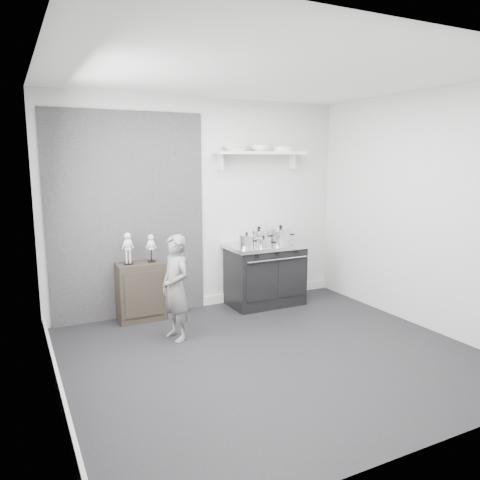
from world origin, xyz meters
TOP-DOWN VIEW (x-y plane):
  - ground at (0.00, 0.00)m, footprint 4.00×4.00m
  - room_shell at (-0.09, 0.15)m, footprint 4.02×3.62m
  - wall_shelf at (0.80, 1.68)m, footprint 1.30×0.26m
  - stove at (0.78, 1.48)m, footprint 1.03×0.64m
  - side_cabinet at (-0.89, 1.61)m, footprint 0.55×0.32m
  - child at (-0.70, 0.83)m, footprint 0.36×0.47m
  - pot_front_left at (0.45, 1.39)m, footprint 0.29×0.20m
  - pot_back_left at (0.75, 1.61)m, footprint 0.36×0.27m
  - pot_back_right at (1.06, 1.56)m, footprint 0.36×0.27m
  - pot_front_center at (0.65, 1.30)m, footprint 0.29×0.20m
  - skeleton_full at (-1.02, 1.61)m, footprint 0.12×0.08m
  - skeleton_torso at (-0.74, 1.61)m, footprint 0.11×0.07m
  - bowl_large at (0.43, 1.67)m, footprint 0.31×0.31m
  - bowl_small at (0.78, 1.67)m, footprint 0.24×0.24m
  - plate_stack at (1.14, 1.67)m, footprint 0.25×0.25m

SIDE VIEW (x-z plane):
  - ground at x=0.00m, z-range 0.00..0.00m
  - side_cabinet at x=-0.89m, z-range 0.00..0.71m
  - stove at x=0.78m, z-range 0.00..0.83m
  - child at x=-0.70m, z-range 0.00..1.15m
  - pot_front_center at x=0.65m, z-range 0.81..0.96m
  - skeleton_torso at x=-0.74m, z-range 0.71..1.10m
  - pot_front_left at x=0.45m, z-range 0.81..1.00m
  - pot_back_left at x=0.75m, z-range 0.80..1.02m
  - pot_back_right at x=1.06m, z-range 0.80..1.03m
  - skeleton_full at x=-1.02m, z-range 0.71..1.15m
  - room_shell at x=-0.09m, z-range 0.28..2.99m
  - wall_shelf at x=0.80m, z-range 1.89..2.13m
  - plate_stack at x=1.14m, z-range 2.04..2.10m
  - bowl_large at x=0.43m, z-range 2.04..2.12m
  - bowl_small at x=0.78m, z-range 2.04..2.12m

